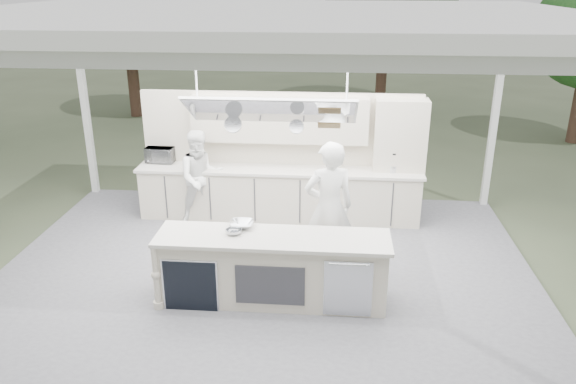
# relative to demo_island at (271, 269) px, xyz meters

# --- Properties ---
(ground) EXTENTS (90.00, 90.00, 0.00)m
(ground) POSITION_rel_demo_island_xyz_m (-0.18, 0.91, -0.60)
(ground) COLOR #4A543A
(ground) RESTS_ON ground
(stage_deck) EXTENTS (8.00, 6.00, 0.12)m
(stage_deck) POSITION_rel_demo_island_xyz_m (-0.18, 0.91, -0.54)
(stage_deck) COLOR slate
(stage_deck) RESTS_ON ground
(tent) EXTENTS (8.20, 6.20, 3.86)m
(tent) POSITION_rel_demo_island_xyz_m (-0.18, 0.90, 3.11)
(tent) COLOR white
(tent) RESTS_ON ground
(demo_island) EXTENTS (3.10, 0.79, 0.95)m
(demo_island) POSITION_rel_demo_island_xyz_m (0.00, 0.00, 0.00)
(demo_island) COLOR beige
(demo_island) RESTS_ON stage_deck
(back_counter) EXTENTS (5.08, 0.72, 0.95)m
(back_counter) POSITION_rel_demo_island_xyz_m (-0.18, 2.81, 0.00)
(back_counter) COLOR beige
(back_counter) RESTS_ON stage_deck
(back_wall_unit) EXTENTS (5.05, 0.48, 2.25)m
(back_wall_unit) POSITION_rel_demo_island_xyz_m (0.27, 3.03, 0.98)
(back_wall_unit) COLOR beige
(back_wall_unit) RESTS_ON stage_deck
(tree_cluster) EXTENTS (19.55, 9.40, 5.85)m
(tree_cluster) POSITION_rel_demo_island_xyz_m (-0.34, 10.68, 2.69)
(tree_cluster) COLOR #442C22
(tree_cluster) RESTS_ON ground
(head_chef) EXTENTS (0.83, 0.66, 2.00)m
(head_chef) POSITION_rel_demo_island_xyz_m (0.74, 0.93, 0.52)
(head_chef) COLOR white
(head_chef) RESTS_ON stage_deck
(sous_chef) EXTENTS (1.02, 0.93, 1.70)m
(sous_chef) POSITION_rel_demo_island_xyz_m (-1.51, 2.46, 0.37)
(sous_chef) COLOR white
(sous_chef) RESTS_ON stage_deck
(toaster_oven) EXTENTS (0.53, 0.37, 0.28)m
(toaster_oven) POSITION_rel_demo_island_xyz_m (-2.38, 2.99, 0.62)
(toaster_oven) COLOR #ADAFB4
(toaster_oven) RESTS_ON back_counter
(bowl_large) EXTENTS (0.33, 0.33, 0.08)m
(bowl_large) POSITION_rel_demo_island_xyz_m (-0.43, 0.26, 0.51)
(bowl_large) COLOR silver
(bowl_large) RESTS_ON demo_island
(bowl_small) EXTENTS (0.22, 0.22, 0.07)m
(bowl_small) POSITION_rel_demo_island_xyz_m (-0.50, 0.04, 0.51)
(bowl_small) COLOR #ADB0B4
(bowl_small) RESTS_ON demo_island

